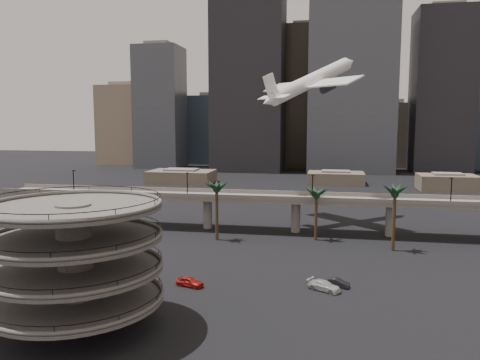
% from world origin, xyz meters
% --- Properties ---
extents(ground, '(700.00, 700.00, 0.00)m').
position_xyz_m(ground, '(0.00, 0.00, 0.00)').
color(ground, black).
rests_on(ground, ground).
extents(parking_ramp, '(22.20, 22.20, 17.35)m').
position_xyz_m(parking_ramp, '(-13.00, -4.00, 9.84)').
color(parking_ramp, '#494744').
rests_on(parking_ramp, ground).
extents(overpass, '(130.00, 9.30, 14.70)m').
position_xyz_m(overpass, '(0.00, 55.00, 7.34)').
color(overpass, slate).
rests_on(overpass, ground).
extents(palm_trees, '(42.40, 10.40, 14.00)m').
position_xyz_m(palm_trees, '(14.02, 44.65, 11.43)').
color(palm_trees, '#45301D').
rests_on(palm_trees, ground).
extents(low_buildings, '(135.00, 27.50, 6.80)m').
position_xyz_m(low_buildings, '(6.89, 142.30, 2.86)').
color(low_buildings, brown).
rests_on(low_buildings, ground).
extents(skyline, '(269.00, 86.00, 111.24)m').
position_xyz_m(skyline, '(15.11, 217.09, 40.63)').
color(skyline, '#87765D').
rests_on(skyline, ground).
extents(airborne_jet, '(26.87, 27.69, 16.11)m').
position_xyz_m(airborne_jet, '(13.59, 69.59, 37.16)').
color(airborne_jet, white).
rests_on(airborne_jet, ground).
extents(car_a, '(4.98, 3.09, 1.58)m').
position_xyz_m(car_a, '(-3.25, 13.53, 0.79)').
color(car_a, red).
rests_on(car_a, ground).
extents(car_b, '(4.29, 2.69, 1.33)m').
position_xyz_m(car_b, '(20.20, 17.81, 0.67)').
color(car_b, black).
rests_on(car_b, ground).
extents(car_c, '(5.79, 4.49, 1.57)m').
position_xyz_m(car_c, '(18.18, 15.66, 0.78)').
color(car_c, beige).
rests_on(car_c, ground).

